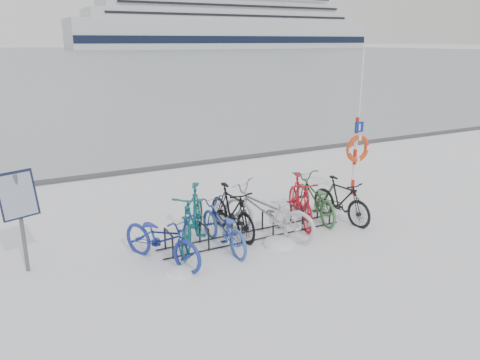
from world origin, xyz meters
TOP-DOWN VIEW (x-y plane):
  - ground at (0.00, 0.00)m, footprint 900.00×900.00m
  - ice_sheet at (0.00, 155.00)m, footprint 400.00×298.00m
  - quay_edge at (0.00, 5.90)m, footprint 400.00×0.25m
  - bike_rack at (0.00, 0.00)m, footprint 4.00×0.48m
  - info_board at (-4.22, 0.47)m, footprint 0.64×0.41m
  - lifebuoy_station at (3.65, 1.14)m, footprint 0.71×0.22m
  - cruise_ferry at (101.66, 211.87)m, footprint 152.40×28.71m
  - bike_0 at (-2.01, -0.26)m, footprint 1.42×1.99m
  - bike_1 at (-1.24, 0.18)m, footprint 1.57×1.99m
  - bike_2 at (-0.77, -0.19)m, footprint 0.69×1.81m
  - bike_3 at (-0.32, 0.31)m, footprint 0.62×1.81m
  - bike_4 at (0.26, -0.13)m, footprint 1.72×2.25m
  - bike_5 at (1.29, 0.19)m, footprint 1.06×1.88m
  - bike_6 at (1.77, 0.32)m, footprint 0.96×1.98m
  - bike_7 at (2.19, -0.10)m, footprint 0.71×1.72m
  - snow_drifts at (0.43, -0.24)m, footprint 5.12×1.78m

SIDE VIEW (x-z plane):
  - ground at x=0.00m, z-range 0.00..0.00m
  - snow_drifts at x=0.43m, z-range -0.12..0.12m
  - ice_sheet at x=0.00m, z-range 0.00..0.02m
  - quay_edge at x=0.00m, z-range 0.00..0.10m
  - bike_rack at x=0.00m, z-range -0.05..0.41m
  - bike_2 at x=-0.77m, z-range 0.00..0.94m
  - bike_0 at x=-2.01m, z-range 0.00..0.99m
  - bike_6 at x=1.77m, z-range 0.00..1.00m
  - bike_7 at x=2.19m, z-range 0.00..1.01m
  - bike_3 at x=-0.32m, z-range 0.00..1.07m
  - bike_5 at x=1.29m, z-range 0.00..1.09m
  - bike_4 at x=0.26m, z-range 0.00..1.13m
  - bike_1 at x=-1.24m, z-range 0.00..1.20m
  - lifebuoy_station at x=3.65m, z-range -0.60..3.08m
  - info_board at x=-4.22m, z-range 0.40..2.20m
  - cruise_ferry at x=101.66m, z-range -11.40..38.68m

